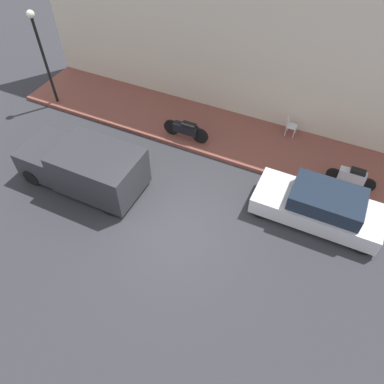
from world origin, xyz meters
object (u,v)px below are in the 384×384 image
object	(u,v)px
scooter_silver	(352,177)
streetlamp	(40,46)
parked_car	(320,206)
motorcycle_black	(186,130)
cafe_chair	(290,125)
delivery_van	(83,166)

from	to	relation	value
scooter_silver	streetlamp	world-z (taller)	streetlamp
parked_car	motorcycle_black	bearing A→B (deg)	73.10
parked_car	scooter_silver	world-z (taller)	parked_car
scooter_silver	streetlamp	bearing A→B (deg)	91.42
motorcycle_black	cafe_chair	world-z (taller)	cafe_chair
streetlamp	motorcycle_black	bearing A→B (deg)	-88.64
scooter_silver	streetlamp	size ratio (longest dim) A/B	0.43
parked_car	streetlamp	size ratio (longest dim) A/B	1.03
parked_car	cafe_chair	bearing A→B (deg)	28.09
scooter_silver	cafe_chair	bearing A→B (deg)	55.72
cafe_chair	motorcycle_black	bearing A→B (deg)	119.00
cafe_chair	scooter_silver	bearing A→B (deg)	-124.28
scooter_silver	delivery_van	bearing A→B (deg)	113.84
scooter_silver	streetlamp	distance (m)	13.35
streetlamp	cafe_chair	bearing A→B (deg)	-77.75
scooter_silver	cafe_chair	distance (m)	3.41
delivery_van	motorcycle_black	xyz separation A→B (m)	(3.74, -2.27, -0.27)
streetlamp	cafe_chair	distance (m)	10.81
delivery_van	streetlamp	size ratio (longest dim) A/B	1.11
scooter_silver	motorcycle_black	bearing A→B (deg)	91.47
streetlamp	cafe_chair	world-z (taller)	streetlamp
parked_car	motorcycle_black	size ratio (longest dim) A/B	2.13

